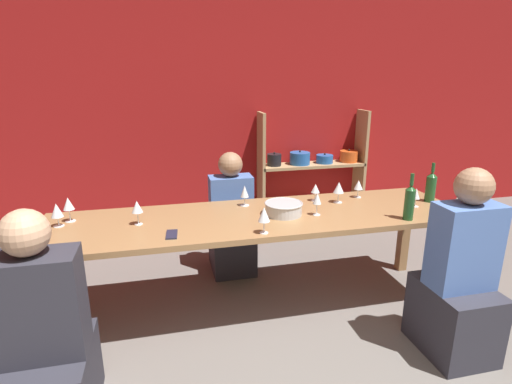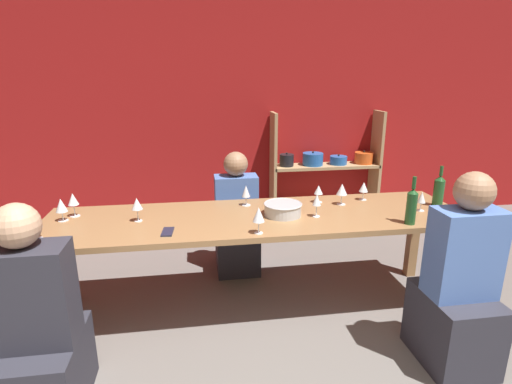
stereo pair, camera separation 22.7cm
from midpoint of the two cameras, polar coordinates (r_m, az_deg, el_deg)
wall_back_red at (r=4.79m, az=-1.74°, el=11.52°), size 8.80×0.06×2.70m
shelf_unit at (r=4.99m, az=10.82°, el=1.58°), size 1.33×0.30×1.34m
dining_table at (r=2.94m, az=2.51°, el=-4.87°), size 3.06×0.82×0.77m
mixing_bowl at (r=2.92m, az=6.08°, el=-2.42°), size 0.28×0.28×0.09m
wine_bottle_green at (r=3.45m, az=26.40°, el=0.20°), size 0.08×0.08×0.32m
wine_bottle_dark at (r=2.96m, az=23.41°, el=-1.80°), size 0.07×0.07×0.34m
wine_glass_empty_a at (r=2.85m, az=-14.49°, el=-1.73°), size 0.08×0.08×0.17m
wine_glass_red_a at (r=2.56m, az=2.92°, el=-3.37°), size 0.08×0.08×0.18m
wine_glass_empty_b at (r=3.22m, az=14.17°, el=0.29°), size 0.08×0.08×0.17m
wine_glass_red_b at (r=2.90m, az=10.90°, el=-1.25°), size 0.06×0.06×0.17m
wine_glass_empty_c at (r=2.77m, az=-27.02°, el=-3.87°), size 0.08×0.08×0.15m
wine_glass_empty_d at (r=3.10m, az=-22.81°, el=-1.05°), size 0.07×0.07×0.17m
wine_glass_white_a at (r=3.24m, az=10.91°, el=0.21°), size 0.07×0.07×0.14m
wine_glass_red_c at (r=3.17m, az=29.50°, el=-1.68°), size 0.07×0.07×0.16m
wine_glass_white_b at (r=3.39m, az=16.99°, el=0.59°), size 0.07×0.07×0.15m
wine_glass_empty_e at (r=3.27m, az=24.46°, el=-0.78°), size 0.06×0.06×0.15m
wine_glass_white_c at (r=3.04m, az=-24.19°, el=-1.86°), size 0.08×0.08×0.16m
wine_glass_empty_f at (r=3.10m, az=0.65°, el=0.01°), size 0.07×0.07×0.16m
cell_phone at (r=2.65m, az=-10.13°, el=-5.65°), size 0.08×0.16×0.01m
person_near_a at (r=2.85m, az=28.96°, el=-12.88°), size 0.40×0.49×1.24m
person_far_a at (r=3.69m, az=-1.02°, el=-5.01°), size 0.38×0.48×1.11m
person_near_b at (r=2.45m, az=-26.43°, el=-18.36°), size 0.42×0.53×1.18m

